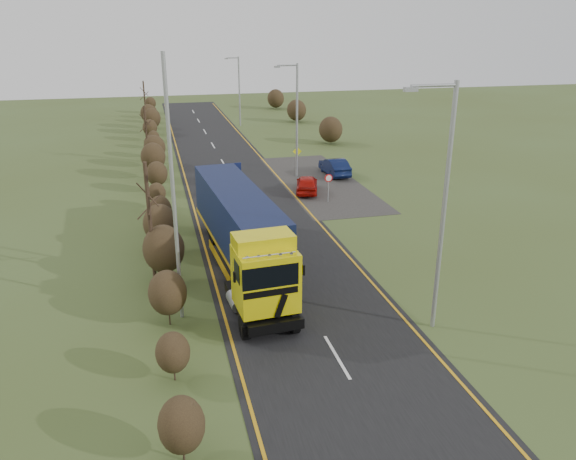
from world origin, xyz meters
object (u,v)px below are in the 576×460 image
(lorry, at_px, (242,228))
(car_red_hatchback, at_px, (307,184))
(car_blue_sedan, at_px, (335,167))
(speed_sign, at_px, (328,183))
(streetlight_near, at_px, (442,200))

(lorry, xyz_separation_m, car_red_hatchback, (6.94, 12.69, -1.62))
(car_blue_sedan, bearing_deg, car_red_hatchback, 49.61)
(lorry, distance_m, speed_sign, 12.69)
(car_blue_sedan, height_order, speed_sign, speed_sign)
(lorry, relative_size, car_red_hatchback, 3.81)
(streetlight_near, distance_m, speed_sign, 17.96)
(car_red_hatchback, bearing_deg, car_blue_sedan, -113.38)
(car_blue_sedan, xyz_separation_m, speed_sign, (-2.79, -7.02, 0.69))
(car_red_hatchback, relative_size, speed_sign, 1.88)
(lorry, xyz_separation_m, speed_sign, (7.74, 10.02, -0.88))
(lorry, height_order, car_blue_sedan, lorry)
(car_blue_sedan, bearing_deg, lorry, 57.43)
(lorry, distance_m, car_blue_sedan, 20.09)
(streetlight_near, bearing_deg, speed_sign, 86.27)
(car_red_hatchback, height_order, streetlight_near, streetlight_near)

